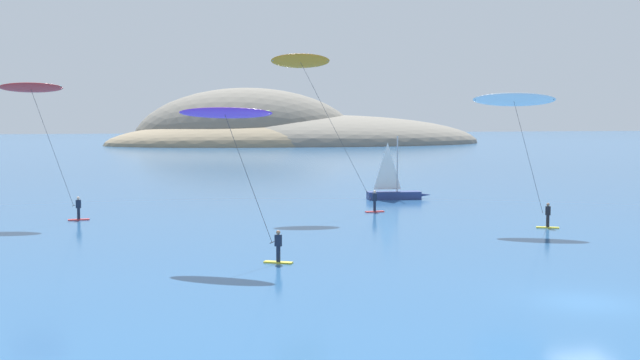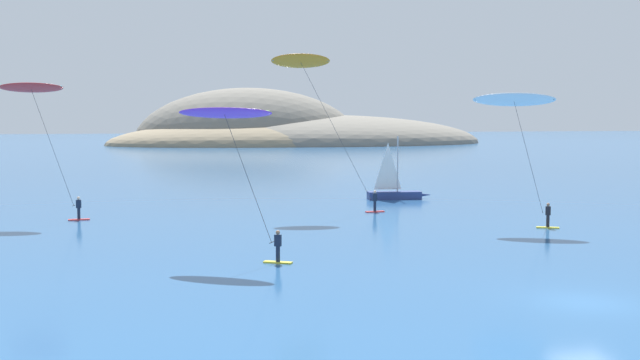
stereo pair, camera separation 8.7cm
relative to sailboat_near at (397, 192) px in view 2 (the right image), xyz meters
The scene contains 7 objects.
ground_plane 40.12m from the sailboat_near, 97.51° to the right, with size 600.00×600.00×0.00m, color #285689.
headland_island 137.92m from the sailboat_near, 84.04° to the left, with size 98.97×51.26×29.04m.
sailboat_near is the anchor object (origin of this frame).
kitesurfer_white 20.43m from the sailboat_near, 83.86° to the right, with size 5.64×3.71×9.16m.
kitesurfer_red 32.09m from the sailboat_near, 165.12° to the right, with size 6.29×2.53×9.97m.
kitesurfer_orange 16.54m from the sailboat_near, 140.98° to the right, with size 8.87×1.95×12.32m.
kitesurfer_purple 33.22m from the sailboat_near, 124.04° to the right, with size 5.86×4.02×8.09m.
Camera 2 is at (-17.70, -28.90, 7.66)m, focal length 45.00 mm.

